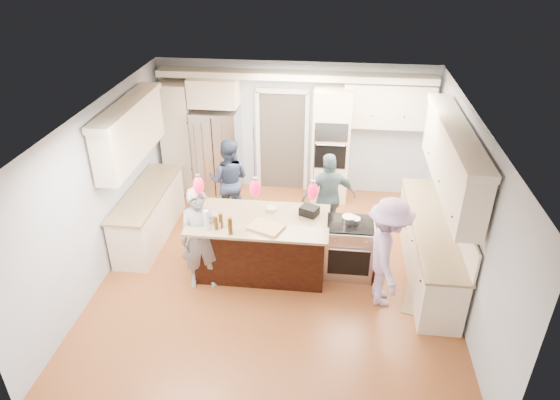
% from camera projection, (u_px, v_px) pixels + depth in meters
% --- Properties ---
extents(ground_plane, '(6.00, 6.00, 0.00)m').
position_uv_depth(ground_plane, '(278.00, 271.00, 8.18)').
color(ground_plane, '#A65D2D').
rests_on(ground_plane, ground).
extents(room_shell, '(5.54, 6.04, 2.72)m').
position_uv_depth(room_shell, '(277.00, 172.00, 7.29)').
color(room_shell, '#B2BCC6').
rests_on(room_shell, ground).
extents(refrigerator, '(0.90, 0.70, 1.80)m').
position_uv_depth(refrigerator, '(217.00, 152.00, 10.18)').
color(refrigerator, '#B7B7BC').
rests_on(refrigerator, ground).
extents(oven_column, '(0.72, 0.69, 2.30)m').
position_uv_depth(oven_column, '(331.00, 145.00, 9.86)').
color(oven_column, beige).
rests_on(oven_column, ground).
extents(back_upper_cabinets, '(5.30, 0.61, 2.54)m').
position_uv_depth(back_upper_cabinets, '(256.00, 116.00, 9.83)').
color(back_upper_cabinets, beige).
rests_on(back_upper_cabinets, ground).
extents(right_counter_run, '(0.64, 3.10, 2.51)m').
position_uv_depth(right_counter_run, '(437.00, 216.00, 7.69)').
color(right_counter_run, beige).
rests_on(right_counter_run, ground).
extents(left_cabinets, '(0.64, 2.30, 2.51)m').
position_uv_depth(left_cabinets, '(142.00, 184.00, 8.60)').
color(left_cabinets, beige).
rests_on(left_cabinets, ground).
extents(kitchen_island, '(2.10, 1.46, 1.12)m').
position_uv_depth(kitchen_island, '(263.00, 243.00, 8.03)').
color(kitchen_island, black).
rests_on(kitchen_island, ground).
extents(island_range, '(0.82, 0.71, 0.92)m').
position_uv_depth(island_range, '(351.00, 248.00, 7.97)').
color(island_range, '#B7B7BC').
rests_on(island_range, ground).
extents(pendant_lights, '(1.75, 0.15, 1.03)m').
position_uv_depth(pendant_lights, '(255.00, 188.00, 6.88)').
color(pendant_lights, black).
rests_on(pendant_lights, ground).
extents(person_bar_end, '(0.70, 0.55, 1.69)m').
position_uv_depth(person_bar_end, '(201.00, 239.00, 7.49)').
color(person_bar_end, slate).
rests_on(person_bar_end, ground).
extents(person_far_left, '(0.80, 0.63, 1.61)m').
position_uv_depth(person_far_left, '(229.00, 180.00, 9.28)').
color(person_far_left, navy).
rests_on(person_far_left, ground).
extents(person_far_right, '(1.02, 0.62, 1.62)m').
position_uv_depth(person_far_right, '(329.00, 197.00, 8.71)').
color(person_far_right, slate).
rests_on(person_far_right, ground).
extents(person_range_side, '(0.70, 1.15, 1.73)m').
position_uv_depth(person_range_side, '(387.00, 253.00, 7.15)').
color(person_range_side, '#AE8DBE').
rests_on(person_range_side, ground).
extents(floor_rug, '(0.96, 1.20, 0.01)m').
position_uv_depth(floor_rug, '(430.00, 296.00, 7.63)').
color(floor_rug, '#9B8755').
rests_on(floor_rug, ground).
extents(water_bottle, '(0.09, 0.09, 0.32)m').
position_uv_depth(water_bottle, '(206.00, 220.00, 7.14)').
color(water_bottle, silver).
rests_on(water_bottle, kitchen_island).
extents(beer_bottle_a, '(0.06, 0.06, 0.24)m').
position_uv_depth(beer_bottle_a, '(221.00, 221.00, 7.21)').
color(beer_bottle_a, '#452C0C').
rests_on(beer_bottle_a, kitchen_island).
extents(beer_bottle_b, '(0.08, 0.08, 0.27)m').
position_uv_depth(beer_bottle_b, '(230.00, 226.00, 7.06)').
color(beer_bottle_b, '#452C0C').
rests_on(beer_bottle_b, kitchen_island).
extents(beer_bottle_c, '(0.07, 0.07, 0.21)m').
position_uv_depth(beer_bottle_c, '(216.00, 223.00, 7.18)').
color(beer_bottle_c, '#452C0C').
rests_on(beer_bottle_c, kitchen_island).
extents(drink_can, '(0.07, 0.07, 0.11)m').
position_uv_depth(drink_can, '(219.00, 225.00, 7.23)').
color(drink_can, '#B7B7BC').
rests_on(drink_can, kitchen_island).
extents(cutting_board, '(0.57, 0.50, 0.04)m').
position_uv_depth(cutting_board, '(266.00, 228.00, 7.24)').
color(cutting_board, tan).
rests_on(cutting_board, kitchen_island).
extents(pot_large, '(0.21, 0.21, 0.12)m').
position_uv_depth(pot_large, '(348.00, 220.00, 7.72)').
color(pot_large, '#B7B7BC').
rests_on(pot_large, island_range).
extents(pot_small, '(0.18, 0.18, 0.09)m').
position_uv_depth(pot_small, '(354.00, 221.00, 7.73)').
color(pot_small, '#B7B7BC').
rests_on(pot_small, island_range).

